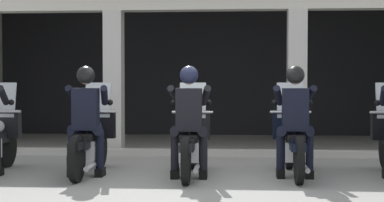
# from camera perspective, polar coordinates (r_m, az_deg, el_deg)

# --- Properties ---
(ground_plane) EXTENTS (80.00, 80.00, 0.00)m
(ground_plane) POSITION_cam_1_polar(r_m,az_deg,el_deg) (11.34, 0.91, -5.00)
(ground_plane) COLOR gray
(station_building) EXTENTS (11.59, 4.46, 3.31)m
(station_building) POSITION_cam_1_polar(r_m,az_deg,el_deg) (13.45, 1.70, 5.17)
(station_building) COLOR black
(station_building) RESTS_ON ground
(kerb_strip) EXTENTS (11.09, 0.24, 0.12)m
(kerb_strip) POSITION_cam_1_polar(r_m,az_deg,el_deg) (10.72, 1.06, -5.07)
(kerb_strip) COLOR #B7B5AD
(kerb_strip) RESTS_ON ground
(motorcycle_left) EXTENTS (0.62, 2.04, 1.35)m
(motorcycle_left) POSITION_cam_1_polar(r_m,az_deg,el_deg) (8.81, -9.80, -3.73)
(motorcycle_left) COLOR black
(motorcycle_left) RESTS_ON ground
(police_officer_left) EXTENTS (0.63, 0.61, 1.58)m
(police_officer_left) POSITION_cam_1_polar(r_m,az_deg,el_deg) (8.51, -10.29, -0.98)
(police_officer_left) COLOR black
(police_officer_left) RESTS_ON ground
(motorcycle_center) EXTENTS (0.62, 2.04, 1.35)m
(motorcycle_center) POSITION_cam_1_polar(r_m,az_deg,el_deg) (8.51, -0.13, -3.91)
(motorcycle_center) COLOR black
(motorcycle_center) RESTS_ON ground
(police_officer_center) EXTENTS (0.63, 0.61, 1.58)m
(police_officer_center) POSITION_cam_1_polar(r_m,az_deg,el_deg) (8.19, -0.28, -1.06)
(police_officer_center) COLOR black
(police_officer_center) RESTS_ON ground
(motorcycle_right) EXTENTS (0.62, 2.04, 1.35)m
(motorcycle_right) POSITION_cam_1_polar(r_m,az_deg,el_deg) (8.67, 9.82, -3.83)
(motorcycle_right) COLOR black
(motorcycle_right) RESTS_ON ground
(police_officer_right) EXTENTS (0.63, 0.61, 1.58)m
(police_officer_right) POSITION_cam_1_polar(r_m,az_deg,el_deg) (8.35, 10.02, -1.03)
(police_officer_right) COLOR black
(police_officer_right) RESTS_ON ground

